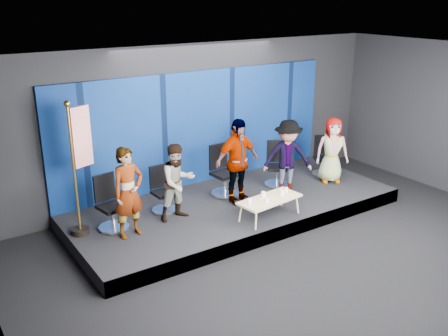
{
  "coord_description": "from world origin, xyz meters",
  "views": [
    {
      "loc": [
        -5.65,
        -5.57,
        4.52
      ],
      "look_at": [
        -0.34,
        2.4,
        1.15
      ],
      "focal_mm": 40.0,
      "sensor_mm": 36.0,
      "label": 1
    }
  ],
  "objects_px": {
    "coffee_table": "(270,200)",
    "panelist_a": "(128,193)",
    "mug_a": "(249,201)",
    "mug_d": "(282,192)",
    "panelist_c": "(237,161)",
    "panelist_b": "(178,182)",
    "mug_c": "(263,194)",
    "chair_e": "(323,162)",
    "flag_stand": "(80,164)",
    "mug_b": "(267,200)",
    "chair_b": "(163,197)",
    "mug_e": "(286,190)",
    "chair_a": "(111,211)",
    "panelist_e": "(332,150)",
    "chair_d": "(277,171)",
    "chair_c": "(223,178)",
    "panelist_d": "(288,157)"
  },
  "relations": [
    {
      "from": "chair_a",
      "to": "panelist_e",
      "type": "relative_size",
      "value": 0.68
    },
    {
      "from": "chair_d",
      "to": "chair_e",
      "type": "bearing_deg",
      "value": 26.03
    },
    {
      "from": "panelist_a",
      "to": "panelist_d",
      "type": "bearing_deg",
      "value": -9.65
    },
    {
      "from": "chair_d",
      "to": "chair_c",
      "type": "bearing_deg",
      "value": -158.8
    },
    {
      "from": "chair_d",
      "to": "mug_c",
      "type": "relative_size",
      "value": 9.58
    },
    {
      "from": "mug_c",
      "to": "mug_d",
      "type": "distance_m",
      "value": 0.4
    },
    {
      "from": "panelist_c",
      "to": "panelist_d",
      "type": "bearing_deg",
      "value": -11.49
    },
    {
      "from": "panelist_a",
      "to": "mug_a",
      "type": "height_order",
      "value": "panelist_a"
    },
    {
      "from": "panelist_b",
      "to": "mug_b",
      "type": "xyz_separation_m",
      "value": [
        1.36,
        -1.07,
        -0.31
      ]
    },
    {
      "from": "panelist_c",
      "to": "panelist_d",
      "type": "height_order",
      "value": "panelist_c"
    },
    {
      "from": "panelist_c",
      "to": "coffee_table",
      "type": "xyz_separation_m",
      "value": [
        0.08,
        -1.01,
        -0.54
      ]
    },
    {
      "from": "panelist_e",
      "to": "mug_a",
      "type": "height_order",
      "value": "panelist_e"
    },
    {
      "from": "chair_c",
      "to": "panelist_a",
      "type": "bearing_deg",
      "value": -167.71
    },
    {
      "from": "coffee_table",
      "to": "mug_d",
      "type": "bearing_deg",
      "value": 1.99
    },
    {
      "from": "panelist_a",
      "to": "mug_c",
      "type": "distance_m",
      "value": 2.66
    },
    {
      "from": "coffee_table",
      "to": "panelist_a",
      "type": "bearing_deg",
      "value": 162.84
    },
    {
      "from": "panelist_d",
      "to": "panelist_a",
      "type": "bearing_deg",
      "value": -150.17
    },
    {
      "from": "chair_a",
      "to": "mug_a",
      "type": "bearing_deg",
      "value": -38.62
    },
    {
      "from": "mug_a",
      "to": "panelist_a",
      "type": "bearing_deg",
      "value": 159.89
    },
    {
      "from": "mug_e",
      "to": "panelist_b",
      "type": "bearing_deg",
      "value": 156.23
    },
    {
      "from": "panelist_b",
      "to": "coffee_table",
      "type": "bearing_deg",
      "value": -35.21
    },
    {
      "from": "panelist_e",
      "to": "mug_c",
      "type": "height_order",
      "value": "panelist_e"
    },
    {
      "from": "panelist_b",
      "to": "chair_e",
      "type": "bearing_deg",
      "value": 1.09
    },
    {
      "from": "panelist_a",
      "to": "mug_c",
      "type": "relative_size",
      "value": 15.84
    },
    {
      "from": "chair_a",
      "to": "mug_b",
      "type": "bearing_deg",
      "value": -37.91
    },
    {
      "from": "panelist_b",
      "to": "chair_e",
      "type": "distance_m",
      "value": 4.2
    },
    {
      "from": "chair_e",
      "to": "panelist_a",
      "type": "bearing_deg",
      "value": -145.05
    },
    {
      "from": "mug_d",
      "to": "mug_b",
      "type": "bearing_deg",
      "value": -166.06
    },
    {
      "from": "chair_e",
      "to": "coffee_table",
      "type": "distance_m",
      "value": 2.93
    },
    {
      "from": "panelist_d",
      "to": "panelist_e",
      "type": "bearing_deg",
      "value": 27.05
    },
    {
      "from": "panelist_d",
      "to": "coffee_table",
      "type": "relative_size",
      "value": 1.21
    },
    {
      "from": "chair_c",
      "to": "mug_e",
      "type": "relative_size",
      "value": 12.22
    },
    {
      "from": "coffee_table",
      "to": "mug_c",
      "type": "bearing_deg",
      "value": 113.04
    },
    {
      "from": "panelist_c",
      "to": "mug_d",
      "type": "xyz_separation_m",
      "value": [
        0.4,
        -1.0,
        -0.45
      ]
    },
    {
      "from": "panelist_c",
      "to": "mug_c",
      "type": "height_order",
      "value": "panelist_c"
    },
    {
      "from": "panelist_a",
      "to": "mug_e",
      "type": "xyz_separation_m",
      "value": [
        3.09,
        -0.72,
        -0.39
      ]
    },
    {
      "from": "chair_a",
      "to": "chair_e",
      "type": "bearing_deg",
      "value": -10.47
    },
    {
      "from": "mug_d",
      "to": "panelist_a",
      "type": "bearing_deg",
      "value": 164.83
    },
    {
      "from": "chair_b",
      "to": "mug_a",
      "type": "xyz_separation_m",
      "value": [
        1.13,
        -1.43,
        0.14
      ]
    },
    {
      "from": "chair_a",
      "to": "mug_e",
      "type": "height_order",
      "value": "chair_a"
    },
    {
      "from": "panelist_c",
      "to": "panelist_b",
      "type": "bearing_deg",
      "value": 178.27
    },
    {
      "from": "chair_a",
      "to": "coffee_table",
      "type": "xyz_separation_m",
      "value": [
        2.78,
        -1.28,
        0.03
      ]
    },
    {
      "from": "panelist_a",
      "to": "chair_d",
      "type": "relative_size",
      "value": 1.65
    },
    {
      "from": "panelist_d",
      "to": "panelist_e",
      "type": "height_order",
      "value": "panelist_d"
    },
    {
      "from": "flag_stand",
      "to": "chair_a",
      "type": "bearing_deg",
      "value": -37.44
    },
    {
      "from": "chair_d",
      "to": "panelist_e",
      "type": "bearing_deg",
      "value": 5.03
    },
    {
      "from": "chair_e",
      "to": "flag_stand",
      "type": "bearing_deg",
      "value": -151.5
    },
    {
      "from": "chair_b",
      "to": "mug_d",
      "type": "relative_size",
      "value": 9.03
    },
    {
      "from": "mug_d",
      "to": "flag_stand",
      "type": "bearing_deg",
      "value": 158.48
    },
    {
      "from": "chair_e",
      "to": "panelist_e",
      "type": "relative_size",
      "value": 0.62
    }
  ]
}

